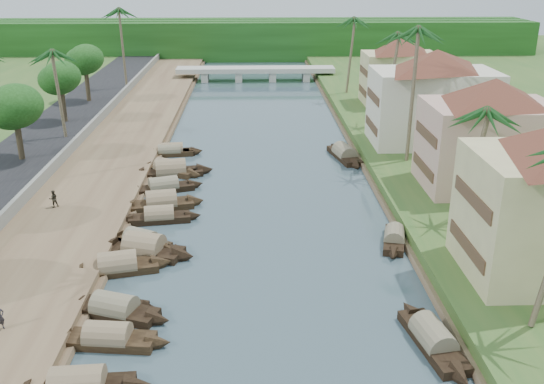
{
  "coord_description": "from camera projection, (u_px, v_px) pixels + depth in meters",
  "views": [
    {
      "loc": [
        -0.58,
        -36.37,
        20.18
      ],
      "look_at": [
        0.95,
        11.03,
        2.0
      ],
      "focal_mm": 40.0,
      "sensor_mm": 36.0,
      "label": 1
    }
  ],
  "objects": [
    {
      "name": "ground",
      "position": [
        263.0,
        277.0,
        41.19
      ],
      "size": [
        220.0,
        220.0,
        0.0
      ],
      "primitive_type": "plane",
      "color": "#394D55",
      "rests_on": "ground"
    },
    {
      "name": "left_bank",
      "position": [
        96.0,
        177.0,
        59.22
      ],
      "size": [
        10.0,
        180.0,
        0.8
      ],
      "primitive_type": "cube",
      "color": "brown",
      "rests_on": "ground"
    },
    {
      "name": "right_bank",
      "position": [
        450.0,
        171.0,
        60.21
      ],
      "size": [
        16.0,
        180.0,
        1.2
      ],
      "primitive_type": "cube",
      "color": "#2C5421",
      "rests_on": "ground"
    },
    {
      "name": "road",
      "position": [
        8.0,
        175.0,
        58.86
      ],
      "size": [
        8.0,
        180.0,
        1.4
      ],
      "primitive_type": "cube",
      "color": "black",
      "rests_on": "ground"
    },
    {
      "name": "retaining_wall",
      "position": [
        52.0,
        168.0,
        58.76
      ],
      "size": [
        0.4,
        180.0,
        1.1
      ],
      "primitive_type": "cube",
      "color": "slate",
      "rests_on": "left_bank"
    },
    {
      "name": "treeline",
      "position": [
        255.0,
        39.0,
        133.08
      ],
      "size": [
        120.0,
        14.0,
        8.0
      ],
      "color": "#163B10",
      "rests_on": "ground"
    },
    {
      "name": "bridge",
      "position": [
        256.0,
        71.0,
        107.76
      ],
      "size": [
        28.0,
        4.0,
        2.4
      ],
      "color": "#ABABA0",
      "rests_on": "ground"
    },
    {
      "name": "building_mid",
      "position": [
        489.0,
        133.0,
        52.66
      ],
      "size": [
        14.11,
        14.11,
        9.7
      ],
      "color": "tan",
      "rests_on": "right_bank"
    },
    {
      "name": "building_far",
      "position": [
        433.0,
        96.0,
        65.61
      ],
      "size": [
        15.59,
        15.59,
        10.2
      ],
      "color": "beige",
      "rests_on": "right_bank"
    },
    {
      "name": "building_distant",
      "position": [
        400.0,
        70.0,
        84.48
      ],
      "size": [
        12.62,
        12.62,
        9.2
      ],
      "color": "#CEC68A",
      "rests_on": "right_bank"
    },
    {
      "name": "sampan_2",
      "position": [
        108.0,
        338.0,
        33.85
      ],
      "size": [
        7.45,
        2.29,
        1.97
      ],
      "rotation": [
        0.0,
        0.0,
        -0.11
      ],
      "color": "black",
      "rests_on": "ground"
    },
    {
      "name": "sampan_3",
      "position": [
        115.0,
        309.0,
        36.65
      ],
      "size": [
        7.64,
        4.07,
        2.06
      ],
      "rotation": [
        0.0,
        0.0,
        -0.35
      ],
      "color": "black",
      "rests_on": "ground"
    },
    {
      "name": "sampan_4",
      "position": [
        118.0,
        267.0,
        41.76
      ],
      "size": [
        7.82,
        3.35,
        2.18
      ],
      "rotation": [
        0.0,
        0.0,
        0.23
      ],
      "color": "black",
      "rests_on": "ground"
    },
    {
      "name": "sampan_5",
      "position": [
        145.0,
        249.0,
        44.24
      ],
      "size": [
        8.18,
        4.24,
        2.5
      ],
      "rotation": [
        0.0,
        0.0,
        -0.3
      ],
      "color": "black",
      "rests_on": "ground"
    },
    {
      "name": "sampan_6",
      "position": [
        141.0,
        242.0,
        45.44
      ],
      "size": [
        6.5,
        4.53,
        2.01
      ],
      "rotation": [
        0.0,
        0.0,
        -0.51
      ],
      "color": "black",
      "rests_on": "ground"
    },
    {
      "name": "sampan_7",
      "position": [
        159.0,
        217.0,
        49.87
      ],
      "size": [
        7.17,
        2.38,
        1.92
      ],
      "rotation": [
        0.0,
        0.0,
        0.14
      ],
      "color": "black",
      "rests_on": "ground"
    },
    {
      "name": "sampan_8",
      "position": [
        161.0,
        203.0,
        52.63
      ],
      "size": [
        7.88,
        3.45,
        2.36
      ],
      "rotation": [
        0.0,
        0.0,
        0.22
      ],
      "color": "black",
      "rests_on": "ground"
    },
    {
      "name": "sampan_9",
      "position": [
        164.0,
        187.0,
        56.38
      ],
      "size": [
        7.82,
        3.83,
        1.99
      ],
      "rotation": [
        0.0,
        0.0,
        0.32
      ],
      "color": "black",
      "rests_on": "ground"
    },
    {
      "name": "sampan_10",
      "position": [
        169.0,
        169.0,
        61.18
      ],
      "size": [
        7.7,
        4.96,
        2.16
      ],
      "rotation": [
        0.0,
        0.0,
        -0.46
      ],
      "color": "black",
      "rests_on": "ground"
    },
    {
      "name": "sampan_11",
      "position": [
        171.0,
        171.0,
        60.62
      ],
      "size": [
        8.97,
        3.41,
        2.48
      ],
      "rotation": [
        0.0,
        0.0,
        0.17
      ],
      "color": "black",
      "rests_on": "ground"
    },
    {
      "name": "sampan_12",
      "position": [
        170.0,
        152.0,
        66.71
      ],
      "size": [
        7.28,
        2.19,
        1.77
      ],
      "rotation": [
        0.0,
        0.0,
        0.13
      ],
      "color": "black",
      "rests_on": "ground"
    },
    {
      "name": "sampan_13",
      "position": [
        172.0,
        151.0,
        67.01
      ],
      "size": [
        6.98,
        2.21,
        1.93
      ],
      "rotation": [
        0.0,
        0.0,
        0.11
      ],
      "color": "black",
      "rests_on": "ground"
    },
    {
      "name": "sampan_14",
      "position": [
        433.0,
        340.0,
        33.75
      ],
      "size": [
        2.96,
        8.52,
        2.05
      ],
      "rotation": [
        0.0,
        0.0,
        1.74
      ],
      "color": "black",
      "rests_on": "ground"
    },
    {
      "name": "sampan_15",
      "position": [
        394.0,
        239.0,
        46.0
      ],
      "size": [
        2.9,
        6.7,
        1.82
      ],
      "rotation": [
        0.0,
        0.0,
        1.33
      ],
      "color": "black",
      "rests_on": "ground"
    },
    {
      "name": "sampan_16",
      "position": [
        344.0,
        155.0,
        65.88
      ],
      "size": [
        3.55,
        9.22,
        2.21
      ],
      "rotation": [
        0.0,
        0.0,
        1.78
      ],
      "color": "black",
      "rests_on": "ground"
    },
    {
      "name": "canoe_1",
      "position": [
        120.0,
        302.0,
        38.03
      ],
      "size": [
        5.13,
        2.33,
        0.83
      ],
      "rotation": [
        0.0,
        0.0,
        -0.31
      ],
      "color": "black",
      "rests_on": "ground"
    },
    {
      "name": "canoe_2",
      "position": [
        143.0,
        193.0,
        55.78
      ],
      "size": [
        6.37,
        1.39,
        0.92
      ],
      "rotation": [
        0.0,
        0.0,
        -0.08
      ],
      "color": "black",
      "rests_on": "ground"
    },
    {
      "name": "palm_1",
      "position": [
        477.0,
        113.0,
        44.67
      ],
      "size": [
        3.2,
        3.2,
        10.18
      ],
      "color": "#73674D",
      "rests_on": "ground"
    },
    {
      "name": "palm_2",
      "position": [
        417.0,
        32.0,
        56.9
      ],
      "size": [
        3.2,
        3.2,
        14.59
      ],
      "color": "#73674D",
      "rests_on": "ground"
    },
    {
      "name": "palm_3",
      "position": [
        392.0,
        36.0,
        71.35
      ],
      "size": [
        3.2,
        3.2,
        12.45
      ],
      "color": "#73674D",
      "rests_on": "ground"
    },
    {
      "name": "palm_6",
      "position": [
        55.0,
        53.0,
        65.59
      ],
      "size": [
        3.2,
        3.2,
        11.13
      ],
      "color": "#73674D",
      "rests_on": "ground"
    },
    {
      "name": "palm_7",
      "position": [
        351.0,
        21.0,
        89.07
      ],
      "size": [
        3.2,
        3.2,
        12.52
      ],
      "color": "#73674D",
      "rests_on": "ground"
    },
    {
      "name": "palm_8",
      "position": [
        120.0,
        11.0,
        91.53
      ],
      "size": [
        3.2,
        3.2,
        13.42
      ],
      "color": "#73674D",
      "rests_on": "ground"
    },
    {
      "name": "tree_3",
      "position": [
        14.0,
        108.0,
        59.42
      ],
      "size": [
        5.12,
        5.12,
        7.44
      ],
      "color": "#4D3E2C",
      "rests_on": "ground"
    },
    {
      "name": "tree_4",
      "position": [
        60.0,
        79.0,
        73.66
      ],
      "size": [
        4.57,
        4.57,
        7.26
      ],
      "color": "#4D3E2C",
      "rests_on": "ground"
    },
    {
      "name": "tree_5",
      "position": [
        85.0,
        61.0,
        84.59
      ],
      "size": [
        4.76,
        4.76,
        7.74
      ],
      "color": "#4D3E2C",
      "rests_on": "ground"
    },
    {
      "name": "tree_6",
      "position": [
        469.0,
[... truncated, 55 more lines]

